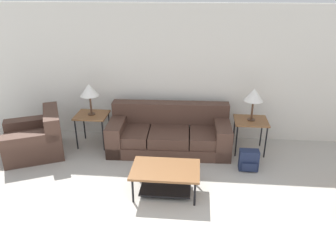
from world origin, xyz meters
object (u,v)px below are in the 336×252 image
(couch, at_px, (170,134))
(table_lamp_right, at_px, (254,95))
(side_table_left, at_px, (92,117))
(table_lamp_left, at_px, (89,91))
(coffee_table, at_px, (165,175))
(backpack, at_px, (249,160))
(side_table_right, at_px, (251,123))
(armchair, at_px, (36,139))

(couch, bearing_deg, table_lamp_right, 0.89)
(side_table_left, xyz_separation_m, table_lamp_left, (0.00, 0.00, 0.53))
(coffee_table, height_order, backpack, coffee_table)
(couch, xyz_separation_m, side_table_right, (1.49, 0.02, 0.28))
(couch, bearing_deg, side_table_left, 179.10)
(coffee_table, height_order, side_table_right, side_table_right)
(armchair, bearing_deg, table_lamp_right, 6.39)
(table_lamp_left, bearing_deg, backpack, -13.20)
(backpack, bearing_deg, side_table_right, 82.86)
(couch, height_order, side_table_left, couch)
(couch, xyz_separation_m, backpack, (1.40, -0.65, -0.12))
(armchair, distance_m, table_lamp_right, 4.03)
(side_table_right, bearing_deg, backpack, -97.14)
(couch, height_order, table_lamp_left, table_lamp_left)
(couch, height_order, armchair, couch)
(couch, relative_size, side_table_right, 3.59)
(side_table_left, bearing_deg, table_lamp_left, 90.00)
(armchair, xyz_separation_m, coffee_table, (2.50, -1.03, 0.03))
(armchair, bearing_deg, couch, 9.70)
(side_table_right, distance_m, table_lamp_right, 0.53)
(couch, relative_size, table_lamp_left, 3.82)
(coffee_table, bearing_deg, table_lamp_right, 45.93)
(backpack, bearing_deg, table_lamp_left, 166.80)
(side_table_right, xyz_separation_m, backpack, (-0.08, -0.68, -0.40))
(table_lamp_left, bearing_deg, coffee_table, -43.45)
(backpack, bearing_deg, side_table_left, 166.80)
(coffee_table, xyz_separation_m, side_table_left, (-1.55, 1.47, 0.26))
(side_table_right, xyz_separation_m, table_lamp_left, (-2.98, 0.00, 0.53))
(couch, height_order, side_table_right, couch)
(coffee_table, distance_m, side_table_left, 2.15)
(couch, relative_size, table_lamp_right, 3.82)
(armchair, relative_size, table_lamp_left, 2.22)
(coffee_table, height_order, table_lamp_left, table_lamp_left)
(side_table_right, bearing_deg, coffee_table, -134.07)
(armchair, height_order, side_table_right, armchair)
(armchair, height_order, backpack, armchair)
(side_table_right, bearing_deg, side_table_left, 180.00)
(side_table_left, bearing_deg, backpack, -13.20)
(armchair, bearing_deg, side_table_right, 6.39)
(couch, xyz_separation_m, side_table_left, (-1.49, 0.02, 0.28))
(side_table_left, distance_m, backpack, 3.00)
(armchair, distance_m, table_lamp_left, 1.33)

